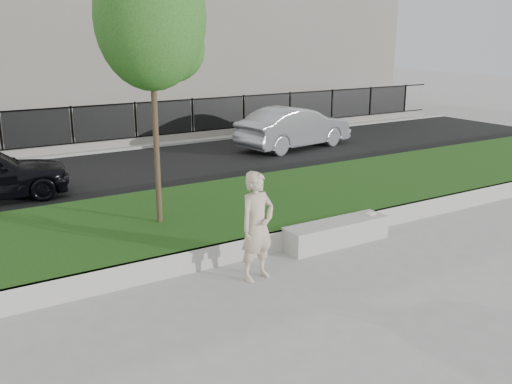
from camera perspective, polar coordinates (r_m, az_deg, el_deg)
ground at (r=9.70m, az=4.64°, el=-8.13°), size 90.00×90.00×0.00m
grass_bank at (r=12.01m, az=-3.88°, el=-2.38°), size 34.00×4.00×0.40m
grass_kerb at (r=10.41m, az=1.25°, el=-5.20°), size 34.00×0.08×0.40m
street at (r=16.94m, az=-12.70°, el=1.95°), size 34.00×7.00×0.04m
far_pavement at (r=21.15m, az=-16.82°, el=4.44°), size 34.00×3.00×0.12m
iron_fence at (r=20.11m, az=-16.16°, el=5.35°), size 32.00×0.30×1.50m
building_facade at (r=27.65m, az=-21.74°, el=16.79°), size 34.00×10.00×10.00m
stone_bench at (r=11.01m, az=8.03°, el=-4.05°), size 2.18×0.55×0.45m
man at (r=9.17m, az=0.12°, el=-3.44°), size 0.72×0.53×1.80m
book at (r=11.50m, az=11.39°, el=-2.13°), size 0.23×0.19×0.02m
young_tree at (r=10.65m, az=-10.18°, el=16.30°), size 2.06×1.97×5.05m
car_silver at (r=19.95m, az=3.86°, el=6.45°), size 4.51×2.19×1.43m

